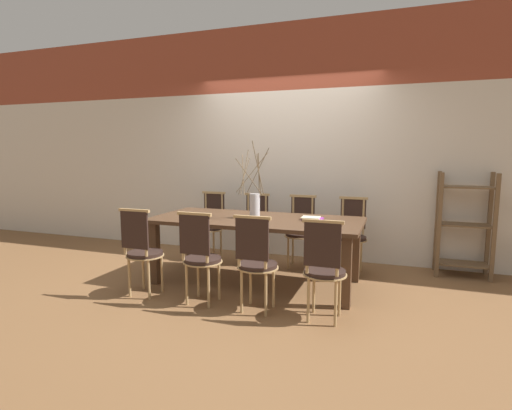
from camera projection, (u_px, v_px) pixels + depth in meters
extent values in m
plane|color=brown|center=(256.00, 282.00, 4.54)|extent=(16.00, 16.00, 0.00)
cube|color=beige|center=(287.00, 175.00, 5.60)|extent=(12.00, 0.06, 2.30)
cube|color=brown|center=(288.00, 56.00, 5.39)|extent=(12.00, 0.06, 0.90)
cube|color=#4C3321|center=(256.00, 220.00, 4.45)|extent=(2.32, 1.04, 0.04)
cube|color=#4C3321|center=(155.00, 253.00, 4.46)|extent=(0.09, 0.09, 0.70)
cube|color=#4C3321|center=(346.00, 272.00, 3.76)|extent=(0.09, 0.09, 0.70)
cube|color=#4C3321|center=(191.00, 238.00, 5.24)|extent=(0.09, 0.09, 0.70)
cube|color=#4C3321|center=(356.00, 252.00, 4.53)|extent=(0.09, 0.09, 0.70)
cylinder|color=black|center=(145.00, 253.00, 4.11)|extent=(0.36, 0.36, 0.04)
cylinder|color=tan|center=(145.00, 256.00, 4.11)|extent=(0.38, 0.38, 0.01)
cylinder|color=tan|center=(143.00, 270.00, 4.29)|extent=(0.03, 0.03, 0.42)
cylinder|color=tan|center=(162.00, 273.00, 4.21)|extent=(0.03, 0.03, 0.42)
cylinder|color=tan|center=(129.00, 277.00, 4.07)|extent=(0.03, 0.03, 0.42)
cylinder|color=tan|center=(149.00, 279.00, 3.99)|extent=(0.03, 0.03, 0.42)
cylinder|color=tan|center=(124.00, 231.00, 3.98)|extent=(0.03, 0.03, 0.47)
cylinder|color=tan|center=(146.00, 233.00, 3.89)|extent=(0.03, 0.03, 0.47)
cube|color=black|center=(134.00, 230.00, 3.93)|extent=(0.31, 0.02, 0.37)
cube|color=tan|center=(134.00, 211.00, 3.90)|extent=(0.35, 0.03, 0.03)
cylinder|color=black|center=(203.00, 259.00, 3.89)|extent=(0.36, 0.36, 0.04)
cylinder|color=tan|center=(203.00, 262.00, 3.89)|extent=(0.38, 0.38, 0.01)
cylinder|color=tan|center=(198.00, 277.00, 4.07)|extent=(0.03, 0.03, 0.42)
cylinder|color=tan|center=(219.00, 279.00, 3.99)|extent=(0.03, 0.03, 0.42)
cylinder|color=tan|center=(187.00, 284.00, 3.85)|extent=(0.03, 0.03, 0.42)
cylinder|color=tan|center=(209.00, 287.00, 3.77)|extent=(0.03, 0.03, 0.42)
cylinder|color=tan|center=(183.00, 236.00, 3.75)|extent=(0.03, 0.03, 0.47)
cylinder|color=tan|center=(207.00, 238.00, 3.67)|extent=(0.03, 0.03, 0.47)
cube|color=black|center=(194.00, 235.00, 3.70)|extent=(0.31, 0.02, 0.37)
cube|color=tan|center=(194.00, 214.00, 3.68)|extent=(0.35, 0.03, 0.03)
cylinder|color=black|center=(258.00, 265.00, 3.70)|extent=(0.36, 0.36, 0.04)
cylinder|color=tan|center=(258.00, 267.00, 3.70)|extent=(0.38, 0.38, 0.01)
cylinder|color=tan|center=(251.00, 283.00, 3.88)|extent=(0.03, 0.03, 0.42)
cylinder|color=tan|center=(274.00, 286.00, 3.80)|extent=(0.03, 0.03, 0.42)
cylinder|color=tan|center=(242.00, 291.00, 3.66)|extent=(0.03, 0.03, 0.42)
cylinder|color=tan|center=(266.00, 294.00, 3.58)|extent=(0.03, 0.03, 0.42)
cylinder|color=tan|center=(239.00, 241.00, 3.56)|extent=(0.03, 0.03, 0.47)
cylinder|color=tan|center=(266.00, 243.00, 3.48)|extent=(0.03, 0.03, 0.47)
cube|color=black|center=(252.00, 239.00, 3.51)|extent=(0.31, 0.02, 0.37)
cube|color=tan|center=(252.00, 218.00, 3.49)|extent=(0.35, 0.03, 0.03)
cylinder|color=black|center=(325.00, 272.00, 3.49)|extent=(0.36, 0.36, 0.04)
cylinder|color=tan|center=(325.00, 274.00, 3.49)|extent=(0.38, 0.38, 0.01)
cylinder|color=tan|center=(314.00, 291.00, 3.67)|extent=(0.03, 0.03, 0.42)
cylinder|color=tan|center=(340.00, 294.00, 3.59)|extent=(0.03, 0.03, 0.42)
cylinder|color=tan|center=(308.00, 299.00, 3.45)|extent=(0.03, 0.03, 0.42)
cylinder|color=tan|center=(336.00, 303.00, 3.37)|extent=(0.03, 0.03, 0.42)
cylinder|color=tan|center=(307.00, 246.00, 3.35)|extent=(0.03, 0.03, 0.47)
cylinder|color=tan|center=(338.00, 249.00, 3.27)|extent=(0.03, 0.03, 0.47)
cube|color=black|center=(322.00, 245.00, 3.30)|extent=(0.31, 0.02, 0.37)
cube|color=tan|center=(323.00, 222.00, 3.28)|extent=(0.35, 0.03, 0.03)
cylinder|color=black|center=(209.00, 228.00, 5.49)|extent=(0.36, 0.36, 0.04)
cylinder|color=tan|center=(209.00, 229.00, 5.50)|extent=(0.38, 0.38, 0.01)
cylinder|color=tan|center=(214.00, 246.00, 5.38)|extent=(0.03, 0.03, 0.42)
cylinder|color=tan|center=(198.00, 245.00, 5.45)|extent=(0.03, 0.03, 0.42)
cylinder|color=tan|center=(221.00, 243.00, 5.59)|extent=(0.03, 0.03, 0.42)
cylinder|color=tan|center=(206.00, 241.00, 5.67)|extent=(0.03, 0.03, 0.42)
cylinder|color=tan|center=(222.00, 209.00, 5.56)|extent=(0.03, 0.03, 0.47)
cylinder|color=tan|center=(206.00, 208.00, 5.65)|extent=(0.03, 0.03, 0.47)
cube|color=black|center=(214.00, 206.00, 5.60)|extent=(0.31, 0.02, 0.37)
cube|color=tan|center=(214.00, 193.00, 5.57)|extent=(0.35, 0.03, 0.03)
cylinder|color=black|center=(253.00, 231.00, 5.28)|extent=(0.36, 0.36, 0.04)
cylinder|color=tan|center=(253.00, 232.00, 5.28)|extent=(0.38, 0.38, 0.01)
cylinder|color=tan|center=(259.00, 250.00, 5.16)|extent=(0.03, 0.03, 0.42)
cylinder|color=tan|center=(242.00, 249.00, 5.24)|extent=(0.03, 0.03, 0.42)
cylinder|color=tan|center=(264.00, 246.00, 5.38)|extent=(0.03, 0.03, 0.42)
cylinder|color=tan|center=(248.00, 245.00, 5.46)|extent=(0.03, 0.03, 0.42)
cylinder|color=tan|center=(266.00, 211.00, 5.35)|extent=(0.03, 0.03, 0.47)
cylinder|color=tan|center=(248.00, 210.00, 5.43)|extent=(0.03, 0.03, 0.47)
cube|color=black|center=(257.00, 209.00, 5.39)|extent=(0.31, 0.02, 0.37)
cube|color=tan|center=(257.00, 194.00, 5.36)|extent=(0.35, 0.03, 0.03)
cylinder|color=black|center=(300.00, 234.00, 5.07)|extent=(0.36, 0.36, 0.04)
cylinder|color=tan|center=(300.00, 236.00, 5.07)|extent=(0.38, 0.38, 0.01)
cylinder|color=tan|center=(306.00, 254.00, 4.95)|extent=(0.03, 0.03, 0.42)
cylinder|color=tan|center=(288.00, 253.00, 5.03)|extent=(0.03, 0.03, 0.42)
cylinder|color=tan|center=(310.00, 250.00, 5.17)|extent=(0.03, 0.03, 0.42)
cylinder|color=tan|center=(293.00, 249.00, 5.25)|extent=(0.03, 0.03, 0.42)
cylinder|color=tan|center=(312.00, 213.00, 5.14)|extent=(0.03, 0.03, 0.47)
cylinder|color=tan|center=(293.00, 212.00, 5.22)|extent=(0.03, 0.03, 0.47)
cube|color=black|center=(303.00, 211.00, 5.18)|extent=(0.31, 0.02, 0.37)
cube|color=tan|center=(303.00, 196.00, 5.15)|extent=(0.35, 0.03, 0.03)
cylinder|color=black|center=(351.00, 238.00, 4.85)|extent=(0.36, 0.36, 0.04)
cylinder|color=tan|center=(351.00, 240.00, 4.86)|extent=(0.38, 0.38, 0.01)
cylinder|color=tan|center=(359.00, 259.00, 4.74)|extent=(0.03, 0.03, 0.42)
cylinder|color=tan|center=(339.00, 257.00, 4.81)|extent=(0.03, 0.03, 0.42)
cylinder|color=tan|center=(361.00, 254.00, 4.96)|extent=(0.03, 0.03, 0.42)
cylinder|color=tan|center=(342.00, 253.00, 5.03)|extent=(0.03, 0.03, 0.42)
cylinder|color=tan|center=(363.00, 216.00, 4.92)|extent=(0.03, 0.03, 0.47)
cylinder|color=tan|center=(343.00, 215.00, 5.01)|extent=(0.03, 0.03, 0.47)
cube|color=black|center=(353.00, 214.00, 4.97)|extent=(0.31, 0.02, 0.37)
cube|color=tan|center=(354.00, 198.00, 4.93)|extent=(0.35, 0.03, 0.03)
cylinder|color=silver|center=(255.00, 206.00, 4.44)|extent=(0.12, 0.12, 0.27)
cylinder|color=brown|center=(249.00, 177.00, 4.25)|extent=(0.32, 0.02, 0.40)
cylinder|color=brown|center=(245.00, 172.00, 4.43)|extent=(0.01, 0.25, 0.49)
cylinder|color=brown|center=(258.00, 170.00, 4.51)|extent=(0.26, 0.02, 0.51)
cylinder|color=brown|center=(258.00, 168.00, 4.32)|extent=(0.10, 0.12, 0.58)
cylinder|color=brown|center=(259.00, 174.00, 4.37)|extent=(0.02, 0.11, 0.44)
cylinder|color=brown|center=(259.00, 174.00, 4.39)|extent=(0.03, 0.10, 0.45)
cylinder|color=brown|center=(244.00, 176.00, 4.45)|extent=(0.04, 0.27, 0.40)
cylinder|color=brown|center=(252.00, 172.00, 4.57)|extent=(0.33, 0.19, 0.46)
cylinder|color=brown|center=(243.00, 174.00, 4.38)|extent=(0.12, 0.24, 0.43)
cube|color=#842D8C|center=(313.00, 219.00, 4.36)|extent=(0.22, 0.18, 0.02)
cube|color=beige|center=(311.00, 218.00, 4.35)|extent=(0.20, 0.18, 0.01)
cube|color=brown|center=(439.00, 225.00, 4.66)|extent=(0.04, 0.04, 1.24)
cube|color=brown|center=(495.00, 229.00, 4.47)|extent=(0.04, 0.04, 1.24)
cube|color=brown|center=(437.00, 221.00, 4.94)|extent=(0.04, 0.04, 1.24)
cube|color=brown|center=(489.00, 224.00, 4.75)|extent=(0.04, 0.04, 1.24)
cube|color=brown|center=(462.00, 264.00, 4.77)|extent=(0.57, 0.30, 0.02)
cube|color=brown|center=(464.00, 225.00, 4.70)|extent=(0.57, 0.30, 0.02)
cube|color=brown|center=(467.00, 187.00, 4.64)|extent=(0.57, 0.30, 0.02)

